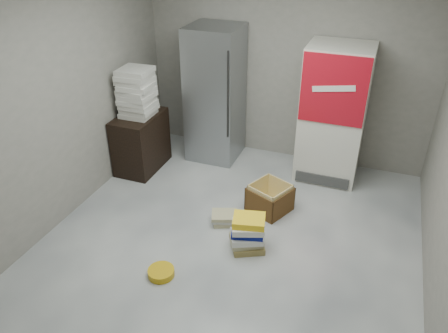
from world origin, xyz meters
TOP-DOWN VIEW (x-y plane):
  - ground at (0.00, 0.00)m, footprint 5.00×5.00m
  - room_shell at (0.00, 0.00)m, footprint 4.04×5.04m
  - steel_fridge at (-0.90, 2.13)m, footprint 0.70×0.72m
  - coke_cooler at (0.75, 2.12)m, footprint 0.80×0.73m
  - wood_shelf at (-1.73, 1.40)m, footprint 0.50×0.80m
  - supply_box_stack at (-1.72, 1.40)m, footprint 0.44×0.44m
  - phonebook_stack_main at (0.21, 0.24)m, footprint 0.45×0.41m
  - phonebook_stack_side at (-0.17, 0.59)m, footprint 0.38×0.35m
  - cardboard_box at (0.24, 1.02)m, footprint 0.58×0.58m
  - bucket_lid at (-0.47, -0.45)m, footprint 0.34×0.34m

SIDE VIEW (x-z plane):
  - ground at x=0.00m, z-range 0.00..0.00m
  - bucket_lid at x=-0.47m, z-range 0.00..0.07m
  - phonebook_stack_side at x=-0.17m, z-range 0.00..0.14m
  - cardboard_box at x=0.24m, z-range -0.03..0.32m
  - phonebook_stack_main at x=0.21m, z-range 0.00..0.41m
  - wood_shelf at x=-1.73m, z-range 0.00..0.80m
  - coke_cooler at x=0.75m, z-range 0.00..1.80m
  - steel_fridge at x=-0.90m, z-range 0.00..1.90m
  - supply_box_stack at x=-1.72m, z-range 0.80..1.45m
  - room_shell at x=0.00m, z-range 0.39..3.21m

